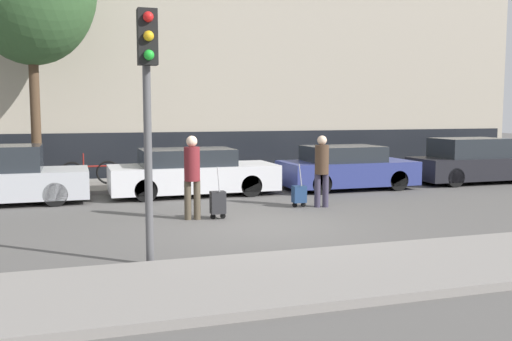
{
  "coord_description": "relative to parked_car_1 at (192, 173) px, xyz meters",
  "views": [
    {
      "loc": [
        -3.61,
        -10.9,
        2.36
      ],
      "look_at": [
        0.49,
        1.8,
        0.95
      ],
      "focal_mm": 40.0,
      "sensor_mm": 36.0,
      "label": 1
    }
  ],
  "objects": [
    {
      "name": "ground_plane",
      "position": [
        0.46,
        -4.73,
        -0.62
      ],
      "size": [
        80.0,
        80.0,
        0.0
      ],
      "primitive_type": "plane",
      "color": "#565451"
    },
    {
      "name": "sidewalk_near",
      "position": [
        0.46,
        -8.48,
        -0.56
      ],
      "size": [
        28.0,
        2.5,
        0.12
      ],
      "color": "gray",
      "rests_on": "ground_plane"
    },
    {
      "name": "sidewalk_far",
      "position": [
        0.46,
        2.27,
        -0.56
      ],
      "size": [
        28.0,
        3.0,
        0.12
      ],
      "color": "gray",
      "rests_on": "ground_plane"
    },
    {
      "name": "building_facade",
      "position": [
        0.46,
        5.78,
        4.18
      ],
      "size": [
        28.0,
        2.67,
        9.64
      ],
      "color": "#A89E8C",
      "rests_on": "ground_plane"
    },
    {
      "name": "parked_car_1",
      "position": [
        0.0,
        0.0,
        0.0
      ],
      "size": [
        4.61,
        1.86,
        1.3
      ],
      "color": "silver",
      "rests_on": "ground_plane"
    },
    {
      "name": "parked_car_2",
      "position": [
        4.68,
        -0.21,
        -0.0
      ],
      "size": [
        3.98,
        1.86,
        1.3
      ],
      "color": "navy",
      "rests_on": "ground_plane"
    },
    {
      "name": "parked_car_3",
      "position": [
        9.25,
        -0.15,
        0.06
      ],
      "size": [
        4.04,
        1.7,
        1.46
      ],
      "color": "black",
      "rests_on": "ground_plane"
    },
    {
      "name": "pedestrian_left",
      "position": [
        -0.72,
        -3.6,
        0.42
      ],
      "size": [
        0.35,
        0.34,
        1.82
      ],
      "rotation": [
        0.0,
        0.0,
        2.94
      ],
      "color": "#4C4233",
      "rests_on": "ground_plane"
    },
    {
      "name": "trolley_left",
      "position": [
        -0.18,
        -3.71,
        -0.26
      ],
      "size": [
        0.34,
        0.29,
        1.15
      ],
      "color": "#262628",
      "rests_on": "ground_plane"
    },
    {
      "name": "pedestrian_right",
      "position": [
        2.61,
        -2.99,
        0.38
      ],
      "size": [
        0.34,
        0.34,
        1.75
      ],
      "rotation": [
        0.0,
        0.0,
        -0.26
      ],
      "color": "#383347",
      "rests_on": "ground_plane"
    },
    {
      "name": "trolley_right",
      "position": [
        2.08,
        -2.85,
        -0.3
      ],
      "size": [
        0.34,
        0.29,
        1.07
      ],
      "color": "navy",
      "rests_on": "ground_plane"
    },
    {
      "name": "traffic_light",
      "position": [
        -2.07,
        -7.09,
        2.1
      ],
      "size": [
        0.28,
        0.47,
        3.81
      ],
      "color": "#515154",
      "rests_on": "ground_plane"
    },
    {
      "name": "parked_bicycle",
      "position": [
        -2.68,
        2.19,
        -0.13
      ],
      "size": [
        1.77,
        0.06,
        0.96
      ],
      "color": "black",
      "rests_on": "sidewalk_far"
    }
  ]
}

